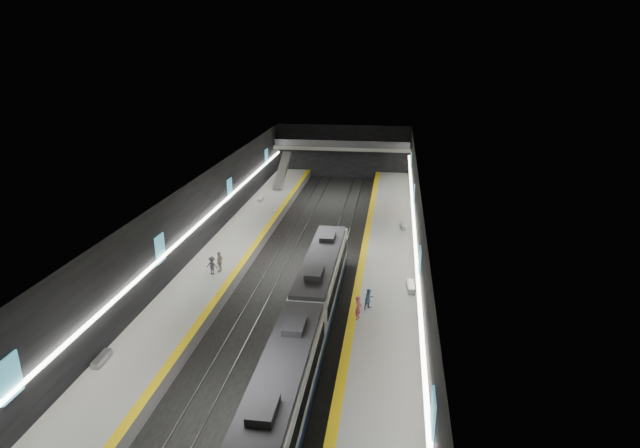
% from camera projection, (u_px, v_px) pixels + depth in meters
% --- Properties ---
extents(ground, '(70.00, 70.00, 0.00)m').
position_uv_depth(ground, '(304.00, 268.00, 49.01)').
color(ground, black).
rests_on(ground, ground).
extents(ceiling, '(20.00, 70.00, 0.04)m').
position_uv_depth(ceiling, '(303.00, 184.00, 46.42)').
color(ceiling, beige).
rests_on(ceiling, wall_left).
extents(wall_left, '(0.04, 70.00, 8.00)m').
position_uv_depth(wall_left, '(197.00, 222.00, 49.06)').
color(wall_left, black).
rests_on(wall_left, ground).
extents(wall_right, '(0.04, 70.00, 8.00)m').
position_uv_depth(wall_right, '(417.00, 232.00, 46.37)').
color(wall_right, black).
rests_on(wall_right, ground).
extents(wall_back, '(20.00, 0.04, 8.00)m').
position_uv_depth(wall_back, '(343.00, 152.00, 80.49)').
color(wall_back, black).
rests_on(wall_back, ground).
extents(platform_left, '(5.00, 70.00, 1.00)m').
position_uv_depth(platform_left, '(225.00, 259.00, 49.85)').
color(platform_left, slate).
rests_on(platform_left, ground).
extents(tile_surface_left, '(5.00, 70.00, 0.02)m').
position_uv_depth(tile_surface_left, '(225.00, 254.00, 49.69)').
color(tile_surface_left, '#A9AAA4').
rests_on(tile_surface_left, platform_left).
extents(tactile_strip_left, '(0.60, 70.00, 0.02)m').
position_uv_depth(tactile_strip_left, '(248.00, 255.00, 49.39)').
color(tactile_strip_left, yellow).
rests_on(tactile_strip_left, platform_left).
extents(platform_right, '(5.00, 70.00, 1.00)m').
position_uv_depth(platform_right, '(387.00, 268.00, 47.84)').
color(platform_right, slate).
rests_on(platform_right, ground).
extents(tile_surface_right, '(5.00, 70.00, 0.02)m').
position_uv_depth(tile_surface_right, '(387.00, 263.00, 47.67)').
color(tile_surface_right, '#A9AAA4').
rests_on(tile_surface_right, platform_right).
extents(tactile_strip_right, '(0.60, 70.00, 0.02)m').
position_uv_depth(tactile_strip_right, '(362.00, 261.00, 47.96)').
color(tactile_strip_right, yellow).
rests_on(tactile_strip_right, platform_right).
extents(rails, '(6.52, 70.00, 0.12)m').
position_uv_depth(rails, '(304.00, 268.00, 48.99)').
color(rails, gray).
rests_on(rails, ground).
extents(train, '(2.69, 30.04, 3.60)m').
position_uv_depth(train, '(306.00, 324.00, 34.99)').
color(train, '#0E1C36').
rests_on(train, ground).
extents(ad_posters, '(19.94, 53.50, 2.20)m').
position_uv_depth(ad_posters, '(306.00, 218.00, 48.49)').
color(ad_posters, '#45AFD0').
rests_on(ad_posters, wall_left).
extents(cove_light_left, '(0.25, 68.60, 0.12)m').
position_uv_depth(cove_light_left, '(199.00, 224.00, 49.09)').
color(cove_light_left, white).
rests_on(cove_light_left, wall_left).
extents(cove_light_right, '(0.25, 68.60, 0.12)m').
position_uv_depth(cove_light_right, '(415.00, 234.00, 46.46)').
color(cove_light_right, white).
rests_on(cove_light_right, wall_right).
extents(mezzanine_bridge, '(20.00, 3.00, 1.50)m').
position_uv_depth(mezzanine_bridge, '(342.00, 147.00, 78.22)').
color(mezzanine_bridge, gray).
rests_on(mezzanine_bridge, wall_left).
extents(escalator, '(1.20, 7.50, 3.92)m').
position_uv_depth(escalator, '(282.00, 171.00, 73.43)').
color(escalator, '#99999E').
rests_on(escalator, platform_left).
extents(bench_left_near, '(0.52, 1.77, 0.43)m').
position_uv_depth(bench_left_near, '(102.00, 359.00, 32.83)').
color(bench_left_near, '#99999E').
rests_on(bench_left_near, platform_left).
extents(bench_left_far, '(0.57, 1.65, 0.40)m').
position_uv_depth(bench_left_far, '(260.00, 199.00, 66.25)').
color(bench_left_far, '#99999E').
rests_on(bench_left_far, platform_left).
extents(bench_right_near, '(0.72, 2.06, 0.50)m').
position_uv_depth(bench_right_near, '(411.00, 287.00, 42.44)').
color(bench_right_near, '#99999E').
rests_on(bench_right_near, platform_right).
extents(bench_right_far, '(0.66, 1.90, 0.46)m').
position_uv_depth(bench_right_far, '(403.00, 226.00, 56.41)').
color(bench_right_far, '#99999E').
rests_on(bench_right_far, platform_right).
extents(passenger_right_a, '(0.55, 0.72, 1.75)m').
position_uv_depth(passenger_right_a, '(358.00, 308.00, 37.70)').
color(passenger_right_a, '#C44961').
rests_on(passenger_right_a, platform_right).
extents(passenger_right_b, '(0.97, 0.96, 1.58)m').
position_uv_depth(passenger_right_b, '(369.00, 299.00, 39.21)').
color(passenger_right_b, '#486F9E').
rests_on(passenger_right_b, platform_right).
extents(passenger_left_a, '(0.55, 1.13, 1.87)m').
position_uv_depth(passenger_left_a, '(220.00, 262.00, 45.49)').
color(passenger_left_a, beige).
rests_on(passenger_left_a, platform_left).
extents(passenger_left_b, '(1.08, 0.68, 1.61)m').
position_uv_depth(passenger_left_b, '(212.00, 266.00, 45.01)').
color(passenger_left_b, '#3E4046').
rests_on(passenger_left_b, platform_left).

